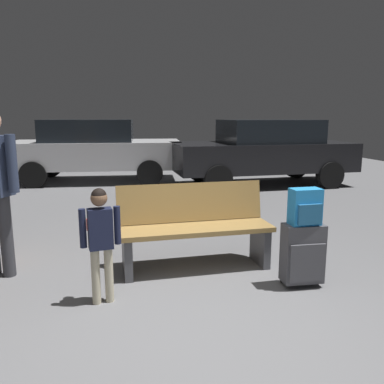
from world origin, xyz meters
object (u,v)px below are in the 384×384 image
object	(u,v)px
backpack_bright	(305,207)
bench	(195,227)
suitcase	(303,254)
parked_car_far	(94,149)
child	(100,234)
parked_car_near	(264,150)

from	to	relation	value
backpack_bright	bench	bearing A→B (deg)	142.57
suitcase	parked_car_far	size ratio (longest dim) A/B	0.14
bench	parked_car_far	world-z (taller)	parked_car_far
backpack_bright	child	size ratio (longest dim) A/B	0.34
bench	suitcase	distance (m)	1.14
child	parked_car_far	size ratio (longest dim) A/B	0.24
child	parked_car_far	world-z (taller)	parked_car_far
parked_car_far	suitcase	bearing A→B (deg)	-72.79
backpack_bright	child	xyz separation A→B (m)	(-1.85, 0.04, -0.15)
bench	backpack_bright	bearing A→B (deg)	-37.43
suitcase	child	xyz separation A→B (m)	(-1.85, 0.04, 0.30)
backpack_bright	parked_car_near	bearing A→B (deg)	71.85
backpack_bright	parked_car_near	distance (m)	5.70
suitcase	parked_car_near	distance (m)	5.72
bench	backpack_bright	distance (m)	1.18
child	parked_car_far	xyz separation A→B (m)	(-0.24, 6.73, 0.18)
child	parked_car_far	distance (m)	6.73
child	parked_car_near	size ratio (longest dim) A/B	0.24
child	bench	bearing A→B (deg)	34.19
suitcase	child	distance (m)	1.88
bench	child	distance (m)	1.17
suitcase	bench	bearing A→B (deg)	142.57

